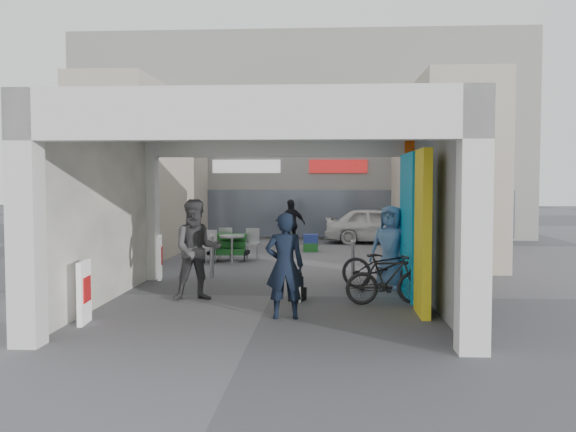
# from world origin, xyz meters

# --- Properties ---
(ground) EXTENTS (90.00, 90.00, 0.00)m
(ground) POSITION_xyz_m (0.00, 0.00, 0.00)
(ground) COLOR #56565B
(ground) RESTS_ON ground
(arcade_canopy) EXTENTS (6.40, 6.45, 6.40)m
(arcade_canopy) POSITION_xyz_m (0.54, -0.82, 2.30)
(arcade_canopy) COLOR silver
(arcade_canopy) RESTS_ON ground
(far_building) EXTENTS (18.00, 4.08, 8.00)m
(far_building) POSITION_xyz_m (-0.00, 13.99, 3.99)
(far_building) COLOR white
(far_building) RESTS_ON ground
(plaza_bldg_left) EXTENTS (2.00, 9.00, 5.00)m
(plaza_bldg_left) POSITION_xyz_m (-4.50, 7.50, 2.50)
(plaza_bldg_left) COLOR #B1A592
(plaza_bldg_left) RESTS_ON ground
(plaza_bldg_right) EXTENTS (2.00, 9.00, 5.00)m
(plaza_bldg_right) POSITION_xyz_m (4.50, 7.50, 2.50)
(plaza_bldg_right) COLOR #B1A592
(plaza_bldg_right) RESTS_ON ground
(bollard_left) EXTENTS (0.09, 0.09, 0.99)m
(bollard_left) POSITION_xyz_m (-1.59, 2.30, 0.49)
(bollard_left) COLOR gray
(bollard_left) RESTS_ON ground
(bollard_center) EXTENTS (0.09, 0.09, 0.94)m
(bollard_center) POSITION_xyz_m (0.09, 2.57, 0.47)
(bollard_center) COLOR gray
(bollard_center) RESTS_ON ground
(bollard_right) EXTENTS (0.09, 0.09, 0.88)m
(bollard_right) POSITION_xyz_m (1.69, 2.32, 0.44)
(bollard_right) COLOR gray
(bollard_right) RESTS_ON ground
(advert_board_near) EXTENTS (0.14, 0.55, 1.00)m
(advert_board_near) POSITION_xyz_m (-2.75, -2.61, 0.51)
(advert_board_near) COLOR white
(advert_board_near) RESTS_ON ground
(advert_board_far) EXTENTS (0.20, 0.55, 1.00)m
(advert_board_far) POSITION_xyz_m (-2.75, 1.99, 0.51)
(advert_board_far) COLOR white
(advert_board_far) RESTS_ON ground
(cafe_set) EXTENTS (1.49, 1.20, 0.90)m
(cafe_set) POSITION_xyz_m (-1.66, 5.35, 0.32)
(cafe_set) COLOR #A4A4A9
(cafe_set) RESTS_ON ground
(produce_stand) EXTENTS (1.14, 0.62, 0.75)m
(produce_stand) POSITION_xyz_m (-1.68, 5.37, 0.30)
(produce_stand) COLOR black
(produce_stand) RESTS_ON ground
(crate_stack) EXTENTS (0.48, 0.39, 0.56)m
(crate_stack) POSITION_xyz_m (0.57, 7.84, 0.28)
(crate_stack) COLOR #1A5B27
(crate_stack) RESTS_ON ground
(border_collie) EXTENTS (0.24, 0.47, 0.64)m
(border_collie) POSITION_xyz_m (0.54, -0.52, 0.26)
(border_collie) COLOR black
(border_collie) RESTS_ON ground
(man_with_dog) EXTENTS (0.68, 0.48, 1.75)m
(man_with_dog) POSITION_xyz_m (0.40, -2.02, 0.87)
(man_with_dog) COLOR black
(man_with_dog) RESTS_ON ground
(man_back_turned) EXTENTS (1.09, 0.95, 1.92)m
(man_back_turned) POSITION_xyz_m (-1.37, -0.50, 0.96)
(man_back_turned) COLOR #3E3E40
(man_back_turned) RESTS_ON ground
(man_elderly) EXTENTS (1.00, 0.84, 1.75)m
(man_elderly) POSITION_xyz_m (2.42, 1.08, 0.87)
(man_elderly) COLOR #5D84B4
(man_elderly) RESTS_ON ground
(man_crates) EXTENTS (1.04, 0.76, 1.64)m
(man_crates) POSITION_xyz_m (-0.08, 8.51, 0.82)
(man_crates) COLOR black
(man_crates) RESTS_ON ground
(bicycle_front) EXTENTS (2.04, 1.42, 1.01)m
(bicycle_front) POSITION_xyz_m (2.30, 0.75, 0.51)
(bicycle_front) COLOR black
(bicycle_front) RESTS_ON ground
(bicycle_rear) EXTENTS (1.61, 0.67, 0.94)m
(bicycle_rear) POSITION_xyz_m (2.20, -0.72, 0.47)
(bicycle_rear) COLOR black
(bicycle_rear) RESTS_ON ground
(white_van) EXTENTS (3.97, 1.89, 1.31)m
(white_van) POSITION_xyz_m (2.95, 10.67, 0.66)
(white_van) COLOR silver
(white_van) RESTS_ON ground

